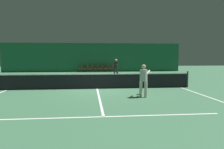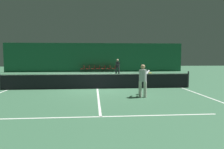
{
  "view_description": "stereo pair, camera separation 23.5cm",
  "coord_description": "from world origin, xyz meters",
  "px_view_note": "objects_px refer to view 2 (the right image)",
  "views": [
    {
      "loc": [
        -0.46,
        -13.71,
        2.08
      ],
      "look_at": [
        0.89,
        -0.57,
        0.95
      ],
      "focal_mm": 35.0,
      "sensor_mm": 36.0,
      "label": 1
    },
    {
      "loc": [
        -0.23,
        -13.73,
        2.08
      ],
      "look_at": [
        0.89,
        -0.57,
        0.95
      ],
      "focal_mm": 35.0,
      "sensor_mm": 36.0,
      "label": 2
    }
  ],
  "objects_px": {
    "player_far": "(118,66)",
    "courtside_chair_4": "(104,68)",
    "courtside_chair_2": "(94,68)",
    "courtside_chair_6": "(114,68)",
    "courtside_chair_0": "(83,68)",
    "tennis_net": "(97,81)",
    "courtside_chair_1": "(88,68)",
    "courtside_chair_3": "(99,68)",
    "player_near": "(143,78)",
    "courtside_chair_5": "(109,68)"
  },
  "relations": [
    {
      "from": "tennis_net",
      "to": "courtside_chair_6",
      "type": "bearing_deg",
      "value": 80.39
    },
    {
      "from": "player_far",
      "to": "courtside_chair_1",
      "type": "relative_size",
      "value": 2.09
    },
    {
      "from": "player_far",
      "to": "courtside_chair_2",
      "type": "bearing_deg",
      "value": -151.68
    },
    {
      "from": "courtside_chair_0",
      "to": "courtside_chair_6",
      "type": "relative_size",
      "value": 1.0
    },
    {
      "from": "courtside_chair_3",
      "to": "courtside_chair_4",
      "type": "bearing_deg",
      "value": 90.0
    },
    {
      "from": "courtside_chair_2",
      "to": "courtside_chair_6",
      "type": "bearing_deg",
      "value": 90.0
    },
    {
      "from": "player_far",
      "to": "courtside_chair_4",
      "type": "distance_m",
      "value": 5.92
    },
    {
      "from": "player_near",
      "to": "courtside_chair_1",
      "type": "bearing_deg",
      "value": 41.15
    },
    {
      "from": "courtside_chair_0",
      "to": "courtside_chair_2",
      "type": "bearing_deg",
      "value": 90.0
    },
    {
      "from": "courtside_chair_5",
      "to": "player_near",
      "type": "bearing_deg",
      "value": 1.62
    },
    {
      "from": "tennis_net",
      "to": "courtside_chair_2",
      "type": "xyz_separation_m",
      "value": [
        -0.23,
        14.25,
        -0.03
      ]
    },
    {
      "from": "courtside_chair_2",
      "to": "courtside_chair_3",
      "type": "height_order",
      "value": "same"
    },
    {
      "from": "player_far",
      "to": "courtside_chair_1",
      "type": "height_order",
      "value": "player_far"
    },
    {
      "from": "player_far",
      "to": "courtside_chair_2",
      "type": "height_order",
      "value": "player_far"
    },
    {
      "from": "courtside_chair_3",
      "to": "courtside_chair_4",
      "type": "relative_size",
      "value": 1.0
    },
    {
      "from": "courtside_chair_0",
      "to": "courtside_chair_6",
      "type": "bearing_deg",
      "value": 90.0
    },
    {
      "from": "player_far",
      "to": "courtside_chair_0",
      "type": "bearing_deg",
      "value": -141.53
    },
    {
      "from": "player_far",
      "to": "courtside_chair_4",
      "type": "relative_size",
      "value": 2.09
    },
    {
      "from": "tennis_net",
      "to": "courtside_chair_3",
      "type": "distance_m",
      "value": 14.26
    },
    {
      "from": "courtside_chair_2",
      "to": "courtside_chair_5",
      "type": "height_order",
      "value": "same"
    },
    {
      "from": "courtside_chair_0",
      "to": "courtside_chair_6",
      "type": "height_order",
      "value": "same"
    },
    {
      "from": "courtside_chair_4",
      "to": "player_far",
      "type": "bearing_deg",
      "value": 11.07
    },
    {
      "from": "courtside_chair_3",
      "to": "courtside_chair_4",
      "type": "distance_m",
      "value": 0.66
    },
    {
      "from": "courtside_chair_2",
      "to": "tennis_net",
      "type": "bearing_deg",
      "value": 0.94
    },
    {
      "from": "player_far",
      "to": "courtside_chair_2",
      "type": "xyz_separation_m",
      "value": [
        -2.46,
        5.79,
        -0.54
      ]
    },
    {
      "from": "tennis_net",
      "to": "courtside_chair_4",
      "type": "height_order",
      "value": "tennis_net"
    },
    {
      "from": "courtside_chair_2",
      "to": "courtside_chair_5",
      "type": "relative_size",
      "value": 1.0
    },
    {
      "from": "player_near",
      "to": "courtside_chair_5",
      "type": "bearing_deg",
      "value": 32.48
    },
    {
      "from": "tennis_net",
      "to": "courtside_chair_1",
      "type": "distance_m",
      "value": 14.28
    },
    {
      "from": "courtside_chair_0",
      "to": "courtside_chair_1",
      "type": "bearing_deg",
      "value": 90.0
    },
    {
      "from": "player_far",
      "to": "courtside_chair_6",
      "type": "xyz_separation_m",
      "value": [
        0.19,
        5.79,
        -0.54
      ]
    },
    {
      "from": "courtside_chair_6",
      "to": "courtside_chair_5",
      "type": "bearing_deg",
      "value": -90.0
    },
    {
      "from": "tennis_net",
      "to": "courtside_chair_0",
      "type": "bearing_deg",
      "value": 96.24
    },
    {
      "from": "courtside_chair_2",
      "to": "courtside_chair_6",
      "type": "distance_m",
      "value": 2.65
    },
    {
      "from": "tennis_net",
      "to": "courtside_chair_3",
      "type": "xyz_separation_m",
      "value": [
        0.43,
        14.25,
        -0.03
      ]
    },
    {
      "from": "courtside_chair_2",
      "to": "courtside_chair_4",
      "type": "relative_size",
      "value": 1.0
    },
    {
      "from": "tennis_net",
      "to": "courtside_chair_6",
      "type": "xyz_separation_m",
      "value": [
        2.41,
        14.25,
        -0.03
      ]
    },
    {
      "from": "courtside_chair_3",
      "to": "courtside_chair_6",
      "type": "relative_size",
      "value": 1.0
    },
    {
      "from": "courtside_chair_4",
      "to": "courtside_chair_0",
      "type": "bearing_deg",
      "value": -90.0
    },
    {
      "from": "tennis_net",
      "to": "courtside_chair_0",
      "type": "height_order",
      "value": "tennis_net"
    },
    {
      "from": "tennis_net",
      "to": "player_far",
      "type": "distance_m",
      "value": 8.76
    },
    {
      "from": "tennis_net",
      "to": "courtside_chair_1",
      "type": "height_order",
      "value": "tennis_net"
    },
    {
      "from": "courtside_chair_4",
      "to": "courtside_chair_2",
      "type": "bearing_deg",
      "value": -90.0
    },
    {
      "from": "player_far",
      "to": "courtside_chair_3",
      "type": "distance_m",
      "value": 6.08
    },
    {
      "from": "courtside_chair_5",
      "to": "courtside_chair_1",
      "type": "bearing_deg",
      "value": -90.0
    },
    {
      "from": "player_near",
      "to": "player_far",
      "type": "bearing_deg",
      "value": 30.95
    },
    {
      "from": "courtside_chair_1",
      "to": "courtside_chair_5",
      "type": "relative_size",
      "value": 1.0
    },
    {
      "from": "courtside_chair_4",
      "to": "tennis_net",
      "type": "bearing_deg",
      "value": -4.37
    },
    {
      "from": "courtside_chair_1",
      "to": "courtside_chair_3",
      "type": "bearing_deg",
      "value": 90.0
    },
    {
      "from": "courtside_chair_2",
      "to": "courtside_chair_4",
      "type": "bearing_deg",
      "value": 90.0
    }
  ]
}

